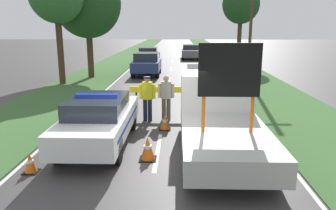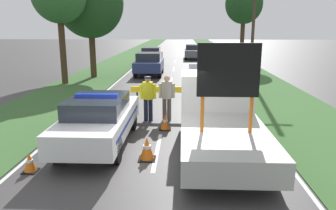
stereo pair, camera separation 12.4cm
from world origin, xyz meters
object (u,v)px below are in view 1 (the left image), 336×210
queued_car_sedan_black (202,79)px  queued_car_suv_grey (190,52)px  police_car (99,119)px  work_truck (219,115)px  traffic_cone_centre_front (122,112)px  roadside_tree_near_right (87,3)px  traffic_cone_near_truck (165,122)px  queued_car_wagon_maroon (149,57)px  queued_car_hatch_blue (147,64)px  road_barrier (162,92)px  police_officer (147,95)px  utility_pole (252,12)px  pedestrian_civilian (166,94)px  roadside_tree_near_left (241,5)px  traffic_cone_near_police (148,149)px  traffic_cone_behind_barrier (30,163)px

queued_car_sedan_black → queued_car_suv_grey: size_ratio=1.03×
police_car → queued_car_sedan_black: 8.57m
police_car → work_truck: (3.59, -0.17, 0.20)m
traffic_cone_centre_front → roadside_tree_near_right: (-3.90, 10.46, 4.71)m
work_truck → traffic_cone_near_truck: (-1.67, 1.67, -0.72)m
queued_car_suv_grey → queued_car_wagon_maroon: bearing=61.1°
queued_car_hatch_blue → police_car: bearing=89.6°
queued_car_sedan_black → road_barrier: bearing=66.1°
queued_car_sedan_black → queued_car_wagon_maroon: queued_car_wagon_maroon is taller
roadside_tree_near_right → police_officer: bearing=-65.2°
police_officer → queued_car_wagon_maroon: bearing=-72.9°
police_officer → police_car: bearing=76.7°
queued_car_sedan_black → traffic_cone_near_truck: bearing=74.8°
traffic_cone_near_truck → queued_car_hatch_blue: bearing=98.1°
police_car → queued_car_sedan_black: police_car is taller
queued_car_suv_grey → utility_pole: (3.41, -13.86, 3.57)m
work_truck → police_officer: (-2.37, 2.73, 0.03)m
police_car → queued_car_wagon_maroon: bearing=90.8°
utility_pole → pedestrian_civilian: bearing=-117.3°
utility_pole → roadside_tree_near_right: bearing=177.9°
roadside_tree_near_right → utility_pole: 10.85m
queued_car_sedan_black → roadside_tree_near_left: (4.22, 12.81, 4.55)m
queued_car_hatch_blue → roadside_tree_near_left: roadside_tree_near_left is taller
utility_pole → traffic_cone_near_truck: bearing=-114.7°
utility_pole → police_car: bearing=-119.1°
work_truck → queued_car_wagon_maroon: 20.08m
queued_car_sedan_black → pedestrian_civilian: bearing=71.4°
traffic_cone_centre_front → queued_car_suv_grey: (3.51, 23.92, 0.49)m
pedestrian_civilian → roadside_tree_near_right: (-5.62, 10.47, 4.01)m
work_truck → traffic_cone_near_truck: 2.47m
police_car → traffic_cone_near_truck: police_car is taller
queued_car_hatch_blue → queued_car_suv_grey: bearing=-106.4°
traffic_cone_near_police → queued_car_suv_grey: 27.89m
traffic_cone_behind_barrier → queued_car_wagon_maroon: queued_car_wagon_maroon is taller
police_officer → work_truck: bearing=143.2°
traffic_cone_near_truck → utility_pole: (5.20, 11.29, 4.10)m
police_car → queued_car_suv_grey: size_ratio=1.07×
traffic_cone_behind_barrier → queued_car_sedan_black: (4.88, 9.82, 0.52)m
roadside_tree_near_right → road_barrier: bearing=-60.8°
traffic_cone_behind_barrier → traffic_cone_near_police: bearing=17.5°
police_car → pedestrian_civilian: 3.34m
police_car → police_officer: (1.22, 2.56, 0.24)m
roadside_tree_near_right → queued_car_wagon_maroon: bearing=61.2°
work_truck → roadside_tree_near_left: (4.25, 20.75, 4.33)m
road_barrier → roadside_tree_near_right: 11.84m
police_car → traffic_cone_behind_barrier: 2.46m
road_barrier → queued_car_wagon_maroon: queued_car_wagon_maroon is taller
roadside_tree_near_right → traffic_cone_behind_barrier: bearing=-80.9°
traffic_cone_near_police → roadside_tree_near_left: (6.27, 21.73, 5.01)m
police_car → traffic_cone_behind_barrier: size_ratio=9.63×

